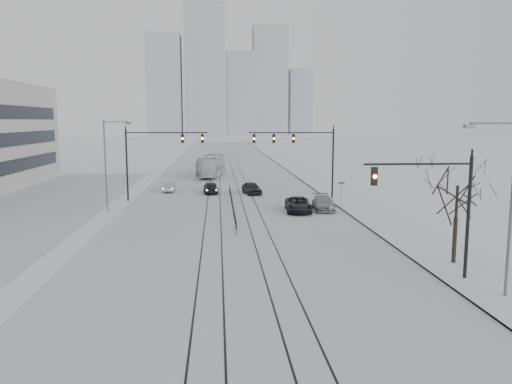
% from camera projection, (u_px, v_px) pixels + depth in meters
% --- Properties ---
extents(ground, '(500.00, 500.00, 0.00)m').
position_uv_depth(ground, '(253.00, 332.00, 21.26)').
color(ground, silver).
rests_on(ground, ground).
extents(road, '(22.00, 260.00, 0.02)m').
position_uv_depth(road, '(227.00, 176.00, 80.47)').
color(road, silver).
rests_on(road, ground).
extents(sidewalk_east, '(5.00, 260.00, 0.16)m').
position_uv_depth(sidewalk_east, '(309.00, 175.00, 81.48)').
color(sidewalk_east, silver).
rests_on(sidewalk_east, ground).
extents(curb, '(0.10, 260.00, 0.12)m').
position_uv_depth(curb, '(295.00, 175.00, 81.30)').
color(curb, gray).
rests_on(curb, ground).
extents(parking_strip, '(14.00, 60.00, 0.03)m').
position_uv_depth(parking_strip, '(47.00, 203.00, 54.29)').
color(parking_strip, silver).
rests_on(parking_strip, ground).
extents(tram_rails, '(5.30, 180.00, 0.01)m').
position_uv_depth(tram_rails, '(230.00, 194.00, 60.73)').
color(tram_rails, black).
rests_on(tram_rails, ground).
extents(skyline, '(96.00, 48.00, 72.00)m').
position_uv_depth(skyline, '(228.00, 82.00, 287.33)').
color(skyline, '#9CA0AB').
rests_on(skyline, ground).
extents(traffic_mast_near, '(6.10, 0.37, 7.00)m').
position_uv_depth(traffic_mast_near, '(441.00, 201.00, 27.34)').
color(traffic_mast_near, black).
rests_on(traffic_mast_near, ground).
extents(traffic_mast_ne, '(9.60, 0.37, 8.00)m').
position_uv_depth(traffic_mast_ne, '(304.00, 149.00, 55.59)').
color(traffic_mast_ne, black).
rests_on(traffic_mast_ne, ground).
extents(traffic_mast_nw, '(9.10, 0.37, 8.00)m').
position_uv_depth(traffic_mast_nw, '(154.00, 151.00, 55.35)').
color(traffic_mast_nw, black).
rests_on(traffic_mast_nw, ground).
extents(street_light_east, '(2.73, 0.25, 9.00)m').
position_uv_depth(street_light_east, '(506.00, 197.00, 24.44)').
color(street_light_east, '#595B60').
rests_on(street_light_east, ground).
extents(street_light_west, '(2.73, 0.25, 9.00)m').
position_uv_depth(street_light_west, '(108.00, 159.00, 49.20)').
color(street_light_west, '#595B60').
rests_on(street_light_west, ground).
extents(bare_tree, '(4.40, 4.40, 6.10)m').
position_uv_depth(bare_tree, '(457.00, 194.00, 30.50)').
color(bare_tree, black).
rests_on(bare_tree, ground).
extents(median_fence, '(0.06, 24.00, 1.00)m').
position_uv_depth(median_fence, '(232.00, 204.00, 50.79)').
color(median_fence, black).
rests_on(median_fence, ground).
extents(street_sign, '(0.70, 0.06, 2.40)m').
position_uv_depth(street_sign, '(341.00, 189.00, 53.50)').
color(street_sign, '#595B60').
rests_on(street_sign, ground).
extents(sedan_sb_inner, '(1.98, 4.37, 1.46)m').
position_uv_depth(sedan_sb_inner, '(211.00, 188.00, 61.52)').
color(sedan_sb_inner, black).
rests_on(sedan_sb_inner, ground).
extents(sedan_sb_outer, '(1.32, 3.77, 1.24)m').
position_uv_depth(sedan_sb_outer, '(169.00, 187.00, 62.86)').
color(sedan_sb_outer, '#999CA1').
rests_on(sedan_sb_outer, ground).
extents(sedan_nb_front, '(2.79, 5.38, 1.45)m').
position_uv_depth(sedan_nb_front, '(298.00, 205.00, 49.02)').
color(sedan_nb_front, black).
rests_on(sedan_nb_front, ground).
extents(sedan_nb_right, '(2.33, 5.02, 1.42)m').
position_uv_depth(sedan_nb_right, '(323.00, 203.00, 50.05)').
color(sedan_nb_right, gray).
rests_on(sedan_nb_right, ground).
extents(sedan_nb_far, '(2.56, 4.54, 1.46)m').
position_uv_depth(sedan_nb_far, '(252.00, 188.00, 60.96)').
color(sedan_nb_far, black).
rests_on(sedan_nb_far, ground).
extents(box_truck, '(4.60, 12.50, 3.40)m').
position_uv_depth(box_truck, '(212.00, 166.00, 79.74)').
color(box_truck, silver).
rests_on(box_truck, ground).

